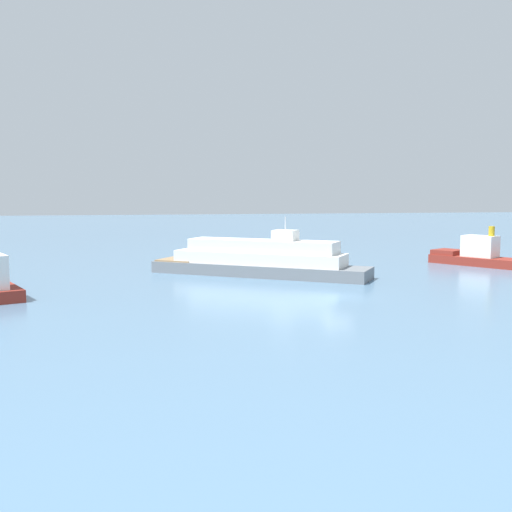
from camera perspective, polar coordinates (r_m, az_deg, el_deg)
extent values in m
plane|color=slate|center=(52.72, 7.72, -3.79)|extent=(400.00, 400.00, 0.00)
cube|color=#19472D|center=(77.43, -3.92, -0.45)|extent=(5.44, 5.08, 0.53)
cube|color=beige|center=(77.69, -3.72, -0.04)|extent=(0.97, 1.00, 0.50)
cube|color=black|center=(75.23, -5.42, -0.64)|extent=(0.42, 0.43, 0.56)
cube|color=maroon|center=(79.60, 19.94, -0.43)|extent=(9.12, 11.54, 1.05)
cube|color=maroon|center=(81.36, 17.49, 0.36)|extent=(4.53, 4.46, 0.60)
cube|color=white|center=(79.30, 20.18, 0.86)|extent=(4.15, 4.63, 2.60)
cylinder|color=gold|center=(78.55, 21.13, 2.17)|extent=(0.70, 0.70, 1.20)
cylinder|color=black|center=(82.32, 16.39, -0.04)|extent=(0.75, 0.62, 0.70)
cube|color=slate|center=(65.48, 0.27, -1.29)|extent=(22.48, 17.24, 1.25)
cube|color=white|center=(65.33, 0.27, -0.18)|extent=(17.72, 13.72, 1.30)
cube|color=white|center=(65.06, 0.60, 0.95)|extent=(15.42, 11.92, 1.30)
cube|color=white|center=(64.04, 2.75, 1.94)|extent=(3.19, 3.11, 1.10)
cube|color=#937551|center=(69.55, -7.03, -0.32)|extent=(5.95, 5.95, 0.16)
cylinder|color=silver|center=(63.97, 2.75, 3.06)|extent=(0.10, 0.10, 1.40)
cylinder|color=red|center=(84.13, 2.96, 0.30)|extent=(0.70, 0.70, 1.20)
cone|color=red|center=(84.04, 2.96, 0.94)|extent=(0.49, 0.49, 0.70)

